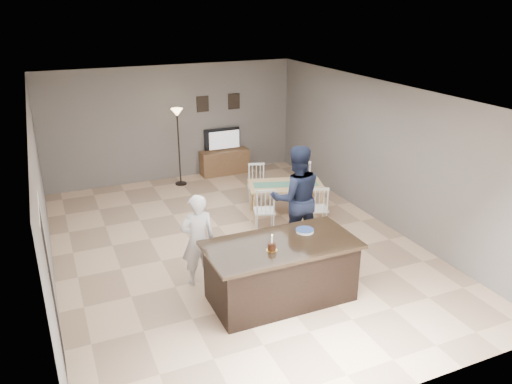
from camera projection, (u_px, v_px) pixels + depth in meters
name	position (u px, v px, depth m)	size (l,w,h in m)	color
floor	(235.00, 246.00, 8.84)	(8.00, 8.00, 0.00)	#D3AD87
room_shell	(234.00, 155.00, 8.24)	(8.00, 8.00, 8.00)	slate
kitchen_island	(281.00, 271.00, 7.14)	(2.15, 1.10, 0.90)	black
tv_console	(225.00, 162.00, 12.40)	(1.20, 0.40, 0.60)	brown
television	(223.00, 139.00, 12.26)	(0.91, 0.12, 0.53)	black
tv_screen_glow	(224.00, 140.00, 12.19)	(0.78, 0.78, 0.00)	orange
picture_frames	(218.00, 103.00, 12.03)	(1.10, 0.02, 0.38)	black
doorway	(51.00, 284.00, 5.31)	(0.00, 2.10, 2.65)	black
woman	(198.00, 240.00, 7.45)	(0.53, 0.35, 1.46)	silver
man	(296.00, 198.00, 8.48)	(0.90, 0.70, 1.86)	#181E35
birthday_cake	(272.00, 246.00, 6.77)	(0.15, 0.15, 0.24)	gold
plate_stack	(305.00, 231.00, 7.31)	(0.27, 0.27, 0.04)	white
dining_table	(286.00, 190.00, 9.86)	(1.80, 1.97, 0.88)	tan
floor_lamp	(178.00, 126.00, 11.29)	(0.27, 0.27, 1.80)	black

